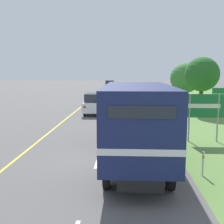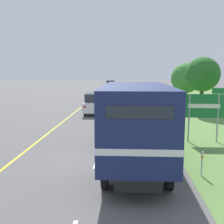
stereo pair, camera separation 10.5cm
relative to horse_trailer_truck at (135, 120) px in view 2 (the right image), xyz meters
The scene contains 15 objects.
ground_plane 2.56m from the horse_trailer_truck, behind, with size 200.00×200.00×0.00m, color #5B5959.
edge_line_yellow 19.21m from the horse_trailer_truck, 106.32° to the left, with size 0.12×69.88×0.01m, color yellow.
centre_dash_near 2.62m from the horse_trailer_truck, 160.17° to the left, with size 0.12×2.60×0.01m, color white.
centre_dash_mid_a 7.64m from the horse_trailer_truck, 103.06° to the left, with size 0.12×2.60×0.01m, color white.
centre_dash_mid_b 14.04m from the horse_trailer_truck, 96.90° to the left, with size 0.12×2.60×0.01m, color white.
centre_dash_far 20.56m from the horse_trailer_truck, 94.68° to the left, with size 0.12×2.60×0.01m, color white.
centre_dash_farthest 27.12m from the horse_trailer_truck, 93.54° to the left, with size 0.12×2.60×0.01m, color white.
horse_trailer_truck is the anchor object (origin of this frame).
lead_car_white 14.07m from the horse_trailer_truck, 103.62° to the left, with size 1.80×3.96×1.91m.
lead_car_white_ahead 25.31m from the horse_trailer_truck, 89.32° to the left, with size 1.80×4.35×2.07m.
lead_car_blue_ahead 43.41m from the horse_trailer_truck, 94.80° to the left, with size 1.80×4.05×2.05m.
highway_sign 5.60m from the horse_trailer_truck, 45.62° to the left, with size 2.24×0.09×3.02m.
roadside_tree_mid 15.78m from the horse_trailer_truck, 65.94° to the left, with size 3.11×3.11×5.18m.
roadside_tree_far 21.75m from the horse_trailer_truck, 73.27° to the left, with size 3.39×3.39×4.80m.
delineator_post 3.14m from the horse_trailer_truck, 27.29° to the right, with size 0.08×0.08×0.95m.
Camera 2 is at (1.35, -11.85, 3.96)m, focal length 45.00 mm.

